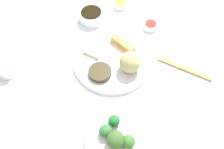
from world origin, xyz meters
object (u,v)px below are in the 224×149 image
Objects in this scene: broccoli_plate at (115,137)px; sauce_ramekin_hot_mustard at (121,5)px; main_plate at (112,61)px; chopsticks_pair at (184,68)px; sauce_ramekin_sweet_and_sour at (150,26)px; teacup at (6,70)px; soy_sauce_bowl at (92,16)px.

sauce_ramekin_hot_mustard is (-0.43, 0.43, 0.01)m from broccoli_plate.
broccoli_plate is at bearing -40.18° from main_plate.
chopsticks_pair is (0.21, 0.18, -0.00)m from main_plate.
chopsticks_pair is (-0.02, 0.37, -0.00)m from broccoli_plate.
sauce_ramekin_hot_mustard is 0.18m from sauce_ramekin_sweet_and_sour.
broccoli_plate is 0.61m from sauce_ramekin_hot_mustard.
sauce_ramekin_hot_mustard is 0.56m from teacup.
main_plate is 2.81× the size of soy_sauce_bowl.
main_plate is at bearing 139.82° from broccoli_plate.
broccoli_plate is (0.23, -0.19, -0.00)m from main_plate.
teacup is at bearing -163.91° from broccoli_plate.
main_plate is 1.42× the size of chopsticks_pair.
broccoli_plate is at bearing -44.94° from sauce_ramekin_hot_mustard.
broccoli_plate is 1.83× the size of soy_sauce_bowl.
teacup is (-0.44, -0.13, 0.02)m from broccoli_plate.
sauce_ramekin_hot_mustard is 0.42m from chopsticks_pair.
teacup reaches higher than sauce_ramekin_sweet_and_sour.
sauce_ramekin_hot_mustard reaches higher than broccoli_plate.
soy_sauce_bowl is 1.89× the size of sauce_ramekin_hot_mustard.
sauce_ramekin_sweet_and_sour is 0.93× the size of teacup.
main_plate is 4.92× the size of teacup.
main_plate is 1.54× the size of broccoli_plate.
sauce_ramekin_sweet_and_sour is at bearing 71.01° from teacup.
main_plate is 0.24m from sauce_ramekin_sweet_and_sour.
sauce_ramekin_hot_mustard reaches higher than chopsticks_pair.
sauce_ramekin_sweet_and_sour is at bearing 36.23° from soy_sauce_bowl.
chopsticks_pair is at bearing 93.11° from broccoli_plate.
soy_sauce_bowl reaches higher than sauce_ramekin_hot_mustard.
broccoli_plate reaches higher than chopsticks_pair.
sauce_ramekin_sweet_and_sour is at bearing 95.94° from main_plate.
sauce_ramekin_sweet_and_sour reaches higher than chopsticks_pair.
chopsticks_pair is at bearing -15.33° from sauce_ramekin_sweet_and_sour.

